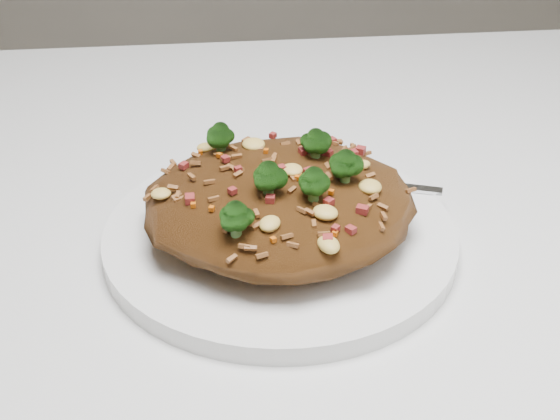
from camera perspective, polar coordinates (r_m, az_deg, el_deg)
The scene contains 4 objects.
dining_table at distance 0.63m, azimuth 8.07°, elevation -8.18°, with size 1.20×0.80×0.75m.
plate at distance 0.55m, azimuth 0.00°, elevation -1.93°, with size 0.25×0.25×0.01m, color white.
fried_rice at distance 0.53m, azimuth 0.01°, elevation 1.29°, with size 0.19×0.17×0.07m.
fork at distance 0.60m, azimuth 4.86°, elevation 2.14°, with size 0.16×0.07×0.00m.
Camera 1 is at (-0.14, -0.46, 1.07)m, focal length 50.00 mm.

